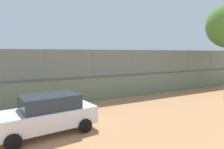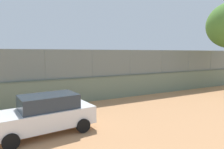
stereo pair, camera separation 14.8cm
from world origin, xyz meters
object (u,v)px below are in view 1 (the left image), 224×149
object	(u,v)px
player_foreground_swinging	(105,77)
player_crossing_court	(124,77)
sports_ball	(100,88)
parked_car_white	(47,114)
courtside_bench	(48,93)
player_at_service_line	(103,80)

from	to	relation	value
player_foreground_swinging	player_crossing_court	size ratio (longest dim) A/B	0.94
sports_ball	parked_car_white	distance (m)	11.36
courtside_bench	sports_ball	bearing A→B (deg)	-155.17
player_at_service_line	courtside_bench	size ratio (longest dim) A/B	1.03
player_crossing_court	parked_car_white	xyz separation A→B (m)	(9.46, 9.65, -0.07)
courtside_bench	player_at_service_line	bearing A→B (deg)	-163.55
sports_ball	player_crossing_court	bearing A→B (deg)	-172.50
player_foreground_swinging	parked_car_white	bearing A→B (deg)	54.26
player_crossing_court	courtside_bench	distance (m)	8.84
courtside_bench	player_crossing_court	bearing A→B (deg)	-160.91
player_crossing_court	courtside_bench	xyz separation A→B (m)	(8.34, 2.89, -0.48)
player_at_service_line	parked_car_white	size ratio (longest dim) A/B	0.37
player_crossing_court	parked_car_white	size ratio (longest dim) A/B	0.36
player_at_service_line	courtside_bench	bearing A→B (deg)	16.45
player_crossing_court	courtside_bench	size ratio (longest dim) A/B	0.99
courtside_bench	parked_car_white	bearing A→B (deg)	80.58
player_crossing_court	player_foreground_swinging	bearing A→B (deg)	-37.54
player_crossing_court	courtside_bench	bearing A→B (deg)	19.09
player_foreground_swinging	player_at_service_line	world-z (taller)	player_at_service_line
player_at_service_line	sports_ball	size ratio (longest dim) A/B	19.50
courtside_bench	parked_car_white	xyz separation A→B (m)	(1.12, 6.76, 0.41)
sports_ball	courtside_bench	distance (m)	5.97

